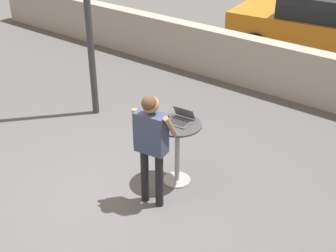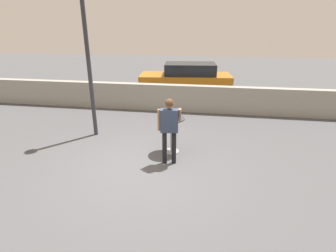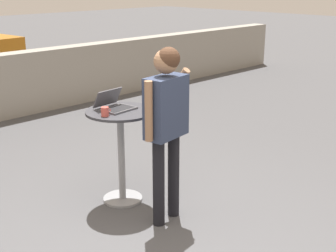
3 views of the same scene
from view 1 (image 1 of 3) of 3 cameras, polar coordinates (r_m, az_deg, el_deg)
name	(u,v)px [view 1 (image 1 of 3)]	position (r m, az deg, el deg)	size (l,w,h in m)	color
ground_plane	(108,200)	(6.71, -7.38, -8.91)	(50.00, 50.00, 0.00)	#4C4C4F
pavement_kerb	(266,66)	(9.84, 11.84, 7.19)	(16.69, 0.35, 1.04)	gray
cafe_table	(177,143)	(6.66, 1.15, -2.07)	(0.68, 0.68, 0.97)	gray
laptop	(180,119)	(6.53, 1.51, 0.84)	(0.35, 0.34, 0.19)	#515156
coffee_mug	(162,118)	(6.56, -0.70, 1.00)	(0.11, 0.07, 0.09)	#C14C42
standing_person	(151,137)	(6.03, -2.08, -1.39)	(0.56, 0.40, 1.66)	black
parked_car_near_street	(325,27)	(11.67, 18.63, 11.34)	(4.38, 2.17, 1.58)	#B76B19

